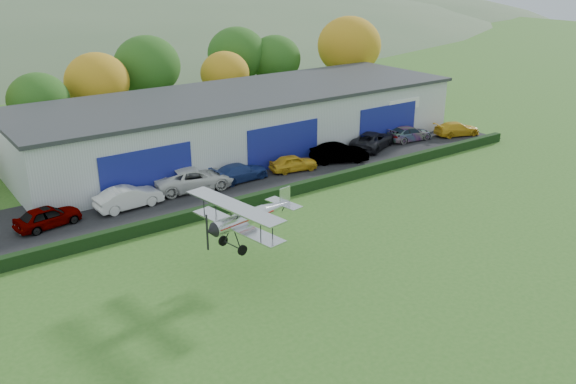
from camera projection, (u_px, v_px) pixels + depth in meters
ground at (451, 294)px, 30.85m from camera, size 300.00×300.00×0.00m
apron at (270, 173)px, 48.38m from camera, size 48.00×9.00×0.05m
hedge at (306, 186)px, 44.61m from camera, size 46.00×0.60×0.80m
hangar at (245, 121)px, 53.81m from camera, size 40.60×12.60×5.30m
tree_belt at (142, 73)px, 60.07m from camera, size 75.70×13.22×10.12m
car_0 at (48, 216)px, 38.37m from camera, size 4.41×2.38×1.42m
car_1 at (129, 197)px, 41.31m from camera, size 4.76×1.92×1.54m
car_2 at (194, 179)px, 44.71m from camera, size 6.39×3.76×1.67m
car_3 at (240, 172)px, 46.54m from camera, size 4.81×2.16×1.37m
car_4 at (293, 163)px, 48.72m from camera, size 4.18×2.31×1.34m
car_5 at (339, 153)px, 50.82m from camera, size 5.13×3.48×1.60m
car_6 at (373, 140)px, 54.68m from camera, size 6.08×4.52×1.53m
car_7 at (409, 133)px, 57.03m from camera, size 4.90×2.34×1.38m
car_8 at (457, 129)px, 58.68m from camera, size 4.94×3.13×1.33m
biplane at (247, 216)px, 32.12m from camera, size 6.00×6.87×2.56m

